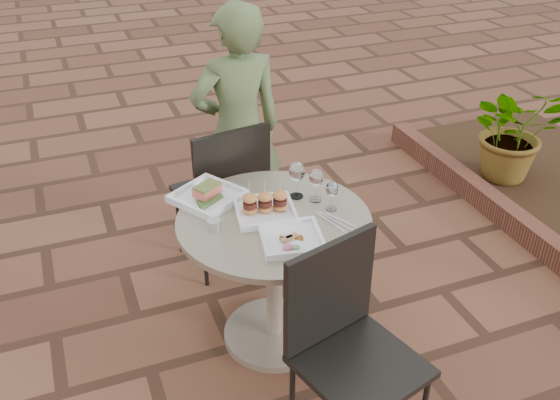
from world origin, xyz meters
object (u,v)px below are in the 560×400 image
object	(u,v)px
diner	(238,132)
chair_far	(225,187)
plate_tuna	(291,238)
chair_near	(346,334)
plate_salmon	(208,195)
plate_sliders	(265,207)
cafe_table	(274,261)

from	to	relation	value
diner	chair_far	bearing A→B (deg)	54.38
chair_far	plate_tuna	size ratio (longest dim) A/B	3.02
diner	chair_near	bearing A→B (deg)	85.54
diner	plate_tuna	bearing A→B (deg)	81.67
plate_salmon	plate_sliders	distance (m)	0.31
plate_salmon	plate_tuna	xyz separation A→B (m)	(0.24, -0.47, -0.01)
cafe_table	diner	xyz separation A→B (m)	(0.12, 0.90, 0.27)
cafe_table	plate_tuna	bearing A→B (deg)	-88.55
chair_far	chair_near	world-z (taller)	same
plate_salmon	plate_sliders	size ratio (longest dim) A/B	1.26
diner	plate_sliders	bearing A→B (deg)	78.00
chair_far	plate_sliders	world-z (taller)	chair_far
chair_far	plate_salmon	bearing A→B (deg)	54.39
plate_sliders	plate_salmon	bearing A→B (deg)	133.75
cafe_table	diner	size ratio (longest dim) A/B	0.60
cafe_table	plate_sliders	size ratio (longest dim) A/B	2.88
chair_far	plate_salmon	xyz separation A→B (m)	(-0.20, -0.39, 0.20)
plate_sliders	plate_tuna	distance (m)	0.25
plate_sliders	chair_near	bearing A→B (deg)	-82.57
chair_near	cafe_table	bearing A→B (deg)	79.88
chair_near	plate_sliders	bearing A→B (deg)	81.53
chair_near	plate_tuna	size ratio (longest dim) A/B	3.02
plate_salmon	diner	bearing A→B (deg)	60.50
chair_near	diner	size ratio (longest dim) A/B	0.62
plate_sliders	plate_tuna	world-z (taller)	plate_sliders
cafe_table	chair_far	world-z (taller)	chair_far
cafe_table	chair_far	distance (m)	0.66
diner	plate_sliders	distance (m)	0.86
chair_near	plate_tuna	bearing A→B (deg)	81.85
plate_salmon	plate_sliders	world-z (taller)	plate_sliders
diner	plate_salmon	distance (m)	0.72
diner	plate_sliders	world-z (taller)	diner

